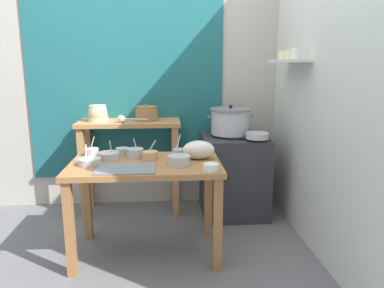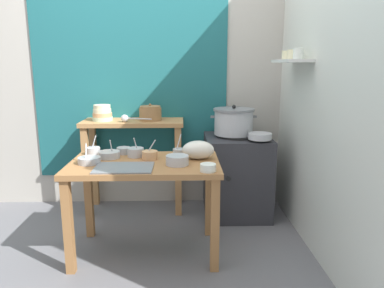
% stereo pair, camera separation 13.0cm
% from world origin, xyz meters
% --- Properties ---
extents(ground_plane, '(9.00, 9.00, 0.00)m').
position_xyz_m(ground_plane, '(0.00, 0.00, 0.00)').
color(ground_plane, slate).
extents(wall_back, '(4.40, 0.12, 2.60)m').
position_xyz_m(wall_back, '(0.08, 1.10, 1.30)').
color(wall_back, '#B2ADA3').
rests_on(wall_back, ground).
extents(wall_right, '(0.30, 3.20, 2.60)m').
position_xyz_m(wall_right, '(1.40, 0.20, 1.30)').
color(wall_right, silver).
rests_on(wall_right, ground).
extents(prep_table, '(1.10, 0.66, 0.72)m').
position_xyz_m(prep_table, '(0.08, -0.03, 0.61)').
color(prep_table, '#9E6B3D').
rests_on(prep_table, ground).
extents(back_shelf_table, '(0.96, 0.40, 0.90)m').
position_xyz_m(back_shelf_table, '(-0.12, 0.83, 0.68)').
color(back_shelf_table, '#B27F4C').
rests_on(back_shelf_table, ground).
extents(stove_block, '(0.60, 0.61, 0.78)m').
position_xyz_m(stove_block, '(0.87, 0.70, 0.38)').
color(stove_block, '#2D2D33').
rests_on(stove_block, ground).
extents(steamer_pot, '(0.43, 0.38, 0.28)m').
position_xyz_m(steamer_pot, '(0.83, 0.72, 0.90)').
color(steamer_pot, '#B7BABF').
rests_on(steamer_pot, stove_block).
extents(clay_pot, '(0.21, 0.21, 0.16)m').
position_xyz_m(clay_pot, '(0.05, 0.83, 0.97)').
color(clay_pot, olive).
rests_on(clay_pot, back_shelf_table).
extents(bowl_stack_enamel, '(0.19, 0.19, 0.15)m').
position_xyz_m(bowl_stack_enamel, '(-0.40, 0.82, 0.97)').
color(bowl_stack_enamel, '#B7D1AD').
rests_on(bowl_stack_enamel, back_shelf_table).
extents(ladle, '(0.29, 0.10, 0.07)m').
position_xyz_m(ladle, '(-0.17, 0.73, 0.94)').
color(ladle, '#B7BABF').
rests_on(ladle, back_shelf_table).
extents(serving_tray, '(0.40, 0.28, 0.01)m').
position_xyz_m(serving_tray, '(-0.05, -0.20, 0.72)').
color(serving_tray, slate).
rests_on(serving_tray, prep_table).
extents(plastic_bag, '(0.24, 0.16, 0.14)m').
position_xyz_m(plastic_bag, '(0.47, 0.05, 0.79)').
color(plastic_bag, silver).
rests_on(plastic_bag, prep_table).
extents(wide_pan, '(0.21, 0.21, 0.05)m').
position_xyz_m(wide_pan, '(1.04, 0.49, 0.81)').
color(wide_pan, '#B7BABF').
rests_on(wide_pan, stove_block).
extents(prep_bowl_0, '(0.12, 0.12, 0.15)m').
position_xyz_m(prep_bowl_0, '(0.11, 0.05, 0.76)').
color(prep_bowl_0, tan).
rests_on(prep_bowl_0, prep_table).
extents(prep_bowl_1, '(0.16, 0.16, 0.14)m').
position_xyz_m(prep_bowl_1, '(-0.32, -0.06, 0.75)').
color(prep_bowl_1, '#B7BABF').
rests_on(prep_bowl_1, prep_table).
extents(prep_bowl_2, '(0.11, 0.11, 0.15)m').
position_xyz_m(prep_bowl_2, '(-0.36, 0.22, 0.75)').
color(prep_bowl_2, '#B7BABF').
rests_on(prep_bowl_2, prep_table).
extents(prep_bowl_3, '(0.16, 0.16, 0.07)m').
position_xyz_m(prep_bowl_3, '(0.32, -0.11, 0.76)').
color(prep_bowl_3, '#B7BABF').
rests_on(prep_bowl_3, prep_table).
extents(prep_bowl_4, '(0.11, 0.11, 0.05)m').
position_xyz_m(prep_bowl_4, '(0.53, -0.28, 0.75)').
color(prep_bowl_4, silver).
rests_on(prep_bowl_4, prep_table).
extents(prep_bowl_5, '(0.16, 0.16, 0.15)m').
position_xyz_m(prep_bowl_5, '(-0.21, 0.10, 0.75)').
color(prep_bowl_5, '#B7BABF').
rests_on(prep_bowl_5, prep_table).
extents(prep_bowl_6, '(0.10, 0.10, 0.16)m').
position_xyz_m(prep_bowl_6, '(0.33, 0.17, 0.75)').
color(prep_bowl_6, '#B7BABF').
rests_on(prep_bowl_6, prep_table).
extents(prep_bowl_7, '(0.13, 0.13, 0.16)m').
position_xyz_m(prep_bowl_7, '(-0.01, 0.13, 0.76)').
color(prep_bowl_7, '#B7BABF').
rests_on(prep_bowl_7, prep_table).
extents(prep_bowl_8, '(0.11, 0.11, 0.05)m').
position_xyz_m(prep_bowl_8, '(-0.12, 0.23, 0.75)').
color(prep_bowl_8, '#B7BABF').
rests_on(prep_bowl_8, prep_table).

